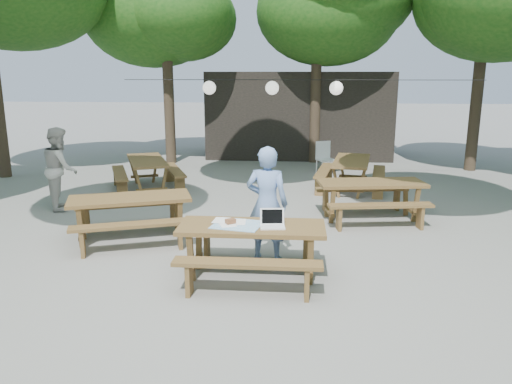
{
  "coord_description": "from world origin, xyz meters",
  "views": [
    {
      "loc": [
        0.43,
        -6.79,
        2.79
      ],
      "look_at": [
        -0.15,
        0.41,
        1.05
      ],
      "focal_mm": 35.0,
      "sensor_mm": 36.0,
      "label": 1
    }
  ],
  "objects_px": {
    "second_person": "(60,168)",
    "plastic_chair": "(325,165)",
    "picnic_table_nw": "(131,217)",
    "woman": "(267,204)",
    "main_picnic_table": "(252,250)"
  },
  "relations": [
    {
      "from": "main_picnic_table",
      "to": "second_person",
      "type": "xyz_separation_m",
      "value": [
        -4.28,
        3.28,
        0.46
      ]
    },
    {
      "from": "second_person",
      "to": "plastic_chair",
      "type": "distance_m",
      "value": 7.04
    },
    {
      "from": "picnic_table_nw",
      "to": "main_picnic_table",
      "type": "bearing_deg",
      "value": -52.5
    },
    {
      "from": "second_person",
      "to": "woman",
      "type": "bearing_deg",
      "value": -146.08
    },
    {
      "from": "picnic_table_nw",
      "to": "woman",
      "type": "height_order",
      "value": "woman"
    },
    {
      "from": "picnic_table_nw",
      "to": "plastic_chair",
      "type": "height_order",
      "value": "plastic_chair"
    },
    {
      "from": "picnic_table_nw",
      "to": "plastic_chair",
      "type": "relative_size",
      "value": 2.58
    },
    {
      "from": "woman",
      "to": "picnic_table_nw",
      "type": "bearing_deg",
      "value": -8.25
    },
    {
      "from": "second_person",
      "to": "plastic_chair",
      "type": "height_order",
      "value": "second_person"
    },
    {
      "from": "plastic_chair",
      "to": "main_picnic_table",
      "type": "bearing_deg",
      "value": -123.75
    },
    {
      "from": "woman",
      "to": "plastic_chair",
      "type": "height_order",
      "value": "woman"
    },
    {
      "from": "picnic_table_nw",
      "to": "second_person",
      "type": "height_order",
      "value": "second_person"
    },
    {
      "from": "second_person",
      "to": "plastic_chair",
      "type": "relative_size",
      "value": 1.89
    },
    {
      "from": "main_picnic_table",
      "to": "picnic_table_nw",
      "type": "distance_m",
      "value": 2.61
    },
    {
      "from": "woman",
      "to": "plastic_chair",
      "type": "bearing_deg",
      "value": -91.81
    }
  ]
}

